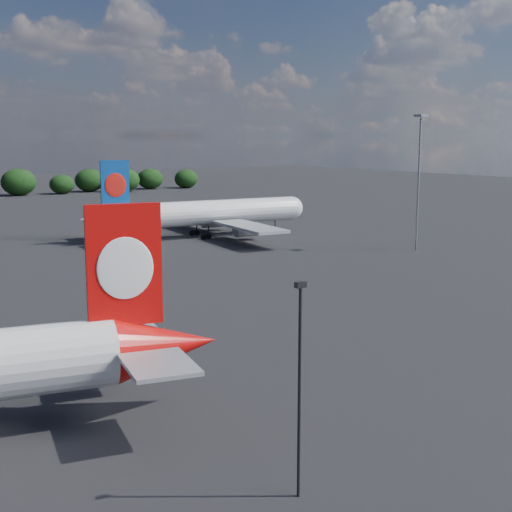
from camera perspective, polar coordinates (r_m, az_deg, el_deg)
china_southern_airliner at (r=126.22m, az=-4.21°, el=3.41°), size 42.30×40.30×13.79m
apron_lamp_post at (r=35.12m, az=3.50°, el=-9.80°), size 0.55×0.30×10.94m
floodlight_mast_near at (r=113.68m, az=12.93°, el=7.31°), size 1.60×1.60×20.97m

